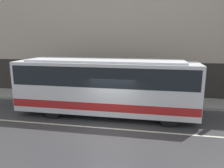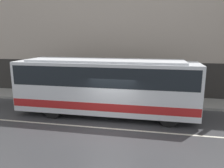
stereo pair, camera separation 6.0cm
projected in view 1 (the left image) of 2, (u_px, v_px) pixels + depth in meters
ground_plane at (110, 129)px, 11.39m from camera, size 60.00×60.00×0.00m
sidewalk at (123, 99)px, 16.43m from camera, size 60.00×2.52×0.17m
building_facade at (127, 22)px, 16.56m from camera, size 60.00×0.35×12.04m
lane_stripe at (110, 128)px, 11.39m from camera, size 54.00×0.14×0.01m
transit_bus at (105, 85)px, 12.98m from camera, size 10.65×2.52×3.40m
pedestrian_waiting at (113, 90)px, 15.98m from camera, size 0.36×0.36×1.56m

